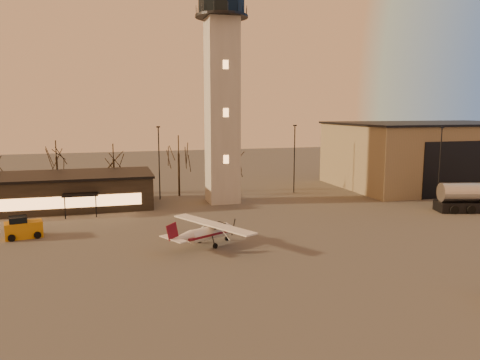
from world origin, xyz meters
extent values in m
plane|color=#45413F|center=(0.00, 0.00, 0.00)|extent=(220.00, 220.00, 0.00)
cube|color=#A3A09A|center=(0.00, 30.00, 12.00)|extent=(4.00, 4.00, 24.00)
cylinder|color=black|center=(0.00, 30.00, 24.15)|extent=(6.80, 6.80, 0.30)
cylinder|color=black|center=(0.00, 30.00, 26.00)|extent=(6.00, 6.00, 3.40)
cube|color=#857057|center=(36.00, 34.00, 5.00)|extent=(30.00, 20.00, 10.00)
cube|color=black|center=(36.00, 34.00, 10.15)|extent=(30.60, 20.60, 0.30)
cube|color=black|center=(36.00, 23.98, 4.00)|extent=(18.00, 0.10, 8.00)
cube|color=black|center=(-22.00, 32.00, 2.00)|extent=(25.00, 10.00, 4.00)
cube|color=black|center=(-22.00, 32.00, 4.15)|extent=(25.40, 10.40, 0.30)
cube|color=#FFA759|center=(-22.00, 26.98, 1.60)|extent=(22.00, 0.08, 1.40)
cube|color=black|center=(-18.00, 26.00, 2.60)|extent=(4.00, 2.00, 0.20)
cylinder|color=black|center=(-8.00, 34.00, 5.00)|extent=(0.16, 0.16, 10.00)
cube|color=black|center=(-8.00, 34.00, 10.05)|extent=(0.50, 0.25, 0.18)
cylinder|color=black|center=(12.00, 34.00, 5.00)|extent=(0.16, 0.16, 10.00)
cube|color=black|center=(12.00, 34.00, 10.05)|extent=(0.50, 0.25, 0.18)
cylinder|color=black|center=(28.00, 22.00, 5.00)|extent=(0.16, 0.16, 10.00)
cube|color=black|center=(28.00, 22.00, 10.05)|extent=(0.50, 0.25, 0.18)
cylinder|color=black|center=(-14.00, 40.00, 2.62)|extent=(0.28, 0.28, 5.25)
cylinder|color=black|center=(-5.00, 36.00, 3.08)|extent=(0.28, 0.28, 6.16)
cylinder|color=black|center=(4.00, 38.00, 2.48)|extent=(0.28, 0.28, 4.97)
cylinder|color=black|center=(-22.00, 42.00, 2.80)|extent=(0.28, 0.28, 5.60)
cylinder|color=silver|center=(-6.00, 10.55, 1.17)|extent=(4.38, 3.09, 1.22)
cone|color=silver|center=(-3.76, 11.74, 1.17)|extent=(1.29, 1.42, 1.16)
cone|color=silver|center=(-8.81, 9.06, 1.31)|extent=(2.47, 1.96, 1.03)
cube|color=black|center=(-5.17, 10.99, 1.59)|extent=(1.70, 1.53, 0.66)
cube|color=maroon|center=(-6.17, 10.47, 1.12)|extent=(5.06, 3.47, 0.21)
cube|color=silver|center=(-5.59, 10.77, 1.90)|extent=(6.06, 9.76, 0.13)
cube|color=silver|center=(-9.56, 8.67, 1.40)|extent=(2.19, 3.13, 0.07)
cube|color=maroon|center=(-9.64, 8.63, 2.06)|extent=(1.18, 0.67, 1.59)
cube|color=black|center=(28.60, 15.71, 0.62)|extent=(10.03, 5.03, 1.25)
cylinder|color=silver|center=(27.28, 16.04, 2.38)|extent=(6.75, 3.88, 2.38)
cube|color=#C27A0B|center=(-22.95, 18.00, 0.79)|extent=(3.71, 2.48, 1.59)
cube|color=black|center=(-23.39, 17.91, 1.70)|extent=(1.88, 1.88, 0.91)
camera|label=1|loc=(-14.65, -30.52, 12.52)|focal=35.00mm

